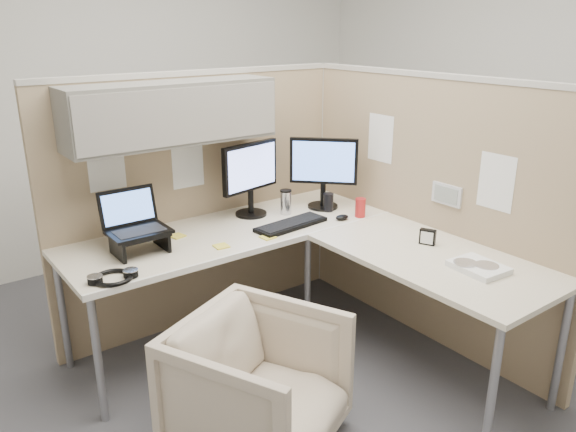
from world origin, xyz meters
TOP-DOWN VIEW (x-y plane):
  - ground at (0.00, 0.00)m, footprint 4.50×4.50m
  - partition_back at (-0.22, 0.83)m, footprint 2.00×0.36m
  - partition_right at (0.90, -0.07)m, footprint 0.07×2.03m
  - desk at (0.12, 0.13)m, footprint 2.00×1.98m
  - office_chair at (-0.52, -0.35)m, footprint 0.88×0.86m
  - monitor_left at (0.13, 0.69)m, footprint 0.44×0.20m
  - monitor_right at (0.60, 0.53)m, footprint 0.33×0.34m
  - laptop_station at (-0.68, 0.55)m, footprint 0.31×0.27m
  - keyboard at (0.21, 0.36)m, footprint 0.48×0.20m
  - mouse at (0.54, 0.27)m, footprint 0.09×0.07m
  - travel_mug at (0.32, 0.57)m, footprint 0.07×0.07m
  - soda_can_green at (0.67, 0.25)m, footprint 0.07×0.07m
  - soda_can_silver at (0.58, 0.45)m, footprint 0.07×0.07m
  - sticky_note_b at (-0.01, 0.29)m, footprint 0.08×0.08m
  - sticky_note_c at (-0.42, 0.62)m, footprint 0.09×0.09m
  - sticky_note_a at (-0.30, 0.33)m, footprint 0.08×0.08m
  - headphones at (-0.92, 0.28)m, footprint 0.23×0.22m
  - paper_stack at (0.57, -0.70)m, footprint 0.22×0.27m
  - desk_clock at (0.64, -0.32)m, footprint 0.07×0.09m

SIDE VIEW (x-z plane):
  - ground at x=0.00m, z-range 0.00..0.00m
  - office_chair at x=-0.52m, z-range 0.00..0.70m
  - desk at x=0.12m, z-range 0.32..1.05m
  - sticky_note_b at x=-0.01m, z-range 0.73..0.74m
  - sticky_note_c at x=-0.42m, z-range 0.73..0.74m
  - sticky_note_a at x=-0.30m, z-range 0.73..0.74m
  - keyboard at x=0.21m, z-range 0.73..0.75m
  - headphones at x=-0.92m, z-range 0.73..0.76m
  - paper_stack at x=0.57m, z-range 0.73..0.76m
  - mouse at x=0.54m, z-range 0.73..0.76m
  - desk_clock at x=0.64m, z-range 0.73..0.82m
  - soda_can_green at x=0.67m, z-range 0.73..0.85m
  - soda_can_silver at x=0.58m, z-range 0.73..0.85m
  - travel_mug at x=0.32m, z-range 0.73..0.89m
  - partition_right at x=0.90m, z-range 0.00..1.63m
  - laptop_station at x=-0.68m, z-range 0.69..1.02m
  - monitor_left at x=0.13m, z-range 0.77..1.24m
  - monitor_right at x=0.60m, z-range 0.77..1.24m
  - partition_back at x=-0.22m, z-range 0.28..1.91m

